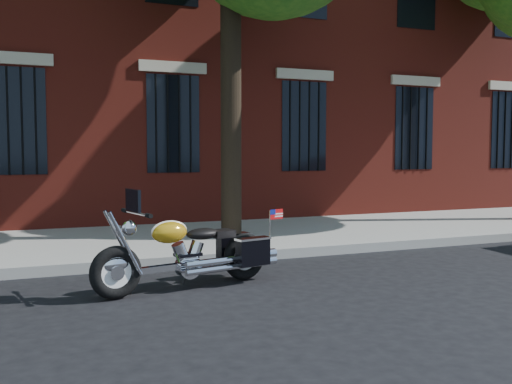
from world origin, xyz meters
name	(u,v)px	position (x,y,z in m)	size (l,w,h in m)	color
ground	(270,281)	(0.00, 0.00, 0.00)	(120.00, 120.00, 0.00)	black
curb	(234,257)	(0.00, 1.38, 0.07)	(40.00, 0.16, 0.15)	gray
sidewalk	(198,239)	(0.00, 3.26, 0.07)	(40.00, 3.60, 0.15)	gray
motorcycle	(194,254)	(-0.99, 0.01, 0.41)	(2.41, 1.00, 1.21)	black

